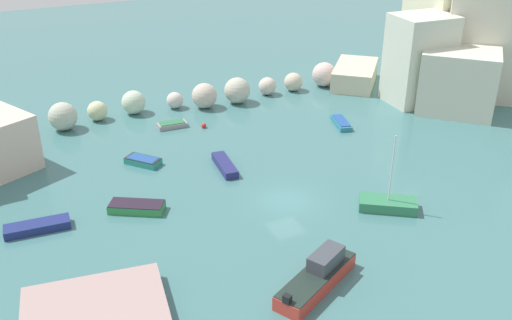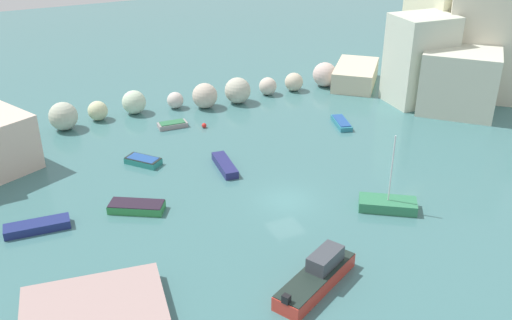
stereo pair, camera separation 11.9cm
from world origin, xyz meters
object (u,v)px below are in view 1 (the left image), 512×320
stone_dock (95,310)px  moored_boat_6 (143,161)px  moored_boat_1 (172,125)px  moored_boat_7 (137,207)px  moored_boat_2 (225,165)px  moored_boat_4 (318,276)px  moored_boat_0 (388,204)px  moored_boat_3 (341,123)px  channel_buoy (204,126)px  moored_boat_5 (37,227)px

stone_dock → moored_boat_6: size_ratio=2.43×
moored_boat_1 → moored_boat_7: (-7.18, -13.80, 0.08)m
moored_boat_2 → moored_boat_4: moored_boat_4 is taller
moored_boat_0 → moored_boat_3: moored_boat_0 is taller
moored_boat_0 → moored_boat_3: bearing=-76.0°
stone_dock → moored_boat_2: bearing=45.2°
moored_boat_1 → moored_boat_2: 10.39m
moored_boat_2 → moored_boat_3: moored_boat_2 is taller
channel_buoy → moored_boat_0: bearing=-71.1°
channel_buoy → moored_boat_3: bearing=-22.6°
moored_boat_1 → moored_boat_6: 8.08m
moored_boat_5 → moored_boat_7: bearing=-179.6°
moored_boat_0 → moored_boat_7: size_ratio=1.41×
moored_boat_4 → moored_boat_6: moored_boat_4 is taller
moored_boat_5 → moored_boat_3: bearing=-163.1°
stone_dock → moored_boat_2: 19.15m
moored_boat_4 → moored_boat_5: bearing=109.3°
moored_boat_2 → moored_boat_4: (-0.85, -16.51, 0.38)m
moored_boat_4 → moored_boat_3: bearing=26.0°
moored_boat_4 → moored_boat_1: bearing=63.0°
channel_buoy → moored_boat_1: bearing=151.7°
moored_boat_3 → moored_boat_5: moored_boat_5 is taller
moored_boat_6 → moored_boat_2: bearing=18.2°
moored_boat_5 → moored_boat_6: 11.58m
moored_boat_4 → moored_boat_5: 19.76m
moored_boat_4 → moored_boat_5: size_ratio=1.49×
channel_buoy → moored_boat_5: size_ratio=0.11×
moored_boat_6 → moored_boat_0: bearing=4.2°
moored_boat_6 → moored_boat_3: bearing=50.1°
moored_boat_1 → moored_boat_2: moored_boat_2 is taller
channel_buoy → moored_boat_7: 15.82m
moored_boat_5 → moored_boat_6: bearing=-140.0°
moored_boat_0 → moored_boat_7: (-16.77, 7.64, -0.09)m
moored_boat_0 → moored_boat_2: bearing=-18.7°
moored_boat_2 → moored_boat_5: size_ratio=0.97×
channel_buoy → stone_dock: bearing=-123.7°
moored_boat_1 → moored_boat_3: bearing=-21.2°
moored_boat_3 → moored_boat_5: bearing=-61.0°
channel_buoy → moored_boat_2: bearing=-99.5°
moored_boat_0 → moored_boat_5: (-23.66, 8.06, -0.11)m
moored_boat_3 → moored_boat_6: 19.84m
moored_boat_3 → stone_dock: bearing=-41.7°
stone_dock → moored_boat_6: (7.53, 17.33, -0.18)m
moored_boat_1 → moored_boat_0: bearing=-63.5°
moored_boat_0 → moored_boat_6: 20.63m
moored_boat_3 → moored_boat_7: 23.44m
moored_boat_2 → moored_boat_4: size_ratio=0.65×
stone_dock → moored_boat_1: stone_dock is taller
stone_dock → channel_buoy: bearing=56.3°
moored_boat_4 → moored_boat_5: moored_boat_4 is taller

